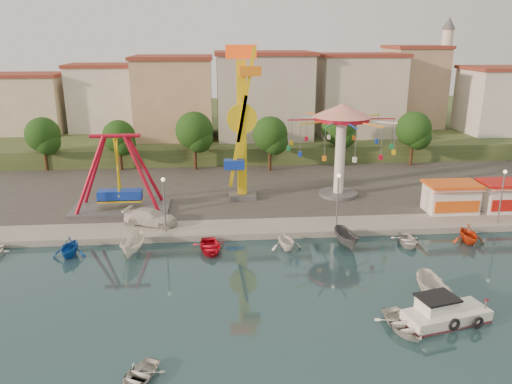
{
  "coord_description": "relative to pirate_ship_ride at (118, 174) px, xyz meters",
  "views": [
    {
      "loc": [
        -3.27,
        -30.36,
        17.96
      ],
      "look_at": [
        0.44,
        14.0,
        4.0
      ],
      "focal_mm": 35.0,
      "sensor_mm": 36.0,
      "label": 1
    }
  ],
  "objects": [
    {
      "name": "ground",
      "position": [
        13.25,
        -19.95,
        -4.39
      ],
      "size": [
        200.0,
        200.0,
        0.0
      ],
      "primitive_type": "plane",
      "color": "#122B33",
      "rests_on": "ground"
    },
    {
      "name": "quay_deck",
      "position": [
        13.25,
        42.05,
        -4.09
      ],
      "size": [
        200.0,
        100.0,
        0.6
      ],
      "primitive_type": "cube",
      "color": "#9E998E",
      "rests_on": "ground"
    },
    {
      "name": "asphalt_pad",
      "position": [
        13.25,
        10.05,
        -3.79
      ],
      "size": [
        90.0,
        28.0,
        0.01
      ],
      "primitive_type": "cube",
      "color": "#4C4944",
      "rests_on": "quay_deck"
    },
    {
      "name": "hill_terrace",
      "position": [
        13.25,
        47.05,
        -2.89
      ],
      "size": [
        200.0,
        60.0,
        3.0
      ],
      "primitive_type": "cube",
      "color": "#384C26",
      "rests_on": "ground"
    },
    {
      "name": "pirate_ship_ride",
      "position": [
        0.0,
        0.0,
        0.0
      ],
      "size": [
        10.0,
        5.0,
        8.0
      ],
      "color": "#59595E",
      "rests_on": "quay_deck"
    },
    {
      "name": "kamikaze_tower",
      "position": [
        12.98,
        2.82,
        4.21
      ],
      "size": [
        3.6,
        3.1,
        16.5
      ],
      "color": "#59595E",
      "rests_on": "quay_deck"
    },
    {
      "name": "wave_swinger",
      "position": [
        23.79,
        2.76,
        3.8
      ],
      "size": [
        11.6,
        11.6,
        10.4
      ],
      "color": "#59595E",
      "rests_on": "quay_deck"
    },
    {
      "name": "booth_left",
      "position": [
        34.0,
        -3.47,
        -2.23
      ],
      "size": [
        5.4,
        3.78,
        3.08
      ],
      "color": "white",
      "rests_on": "quay_deck"
    },
    {
      "name": "booth_mid",
      "position": [
        39.92,
        -3.47,
        -2.23
      ],
      "size": [
        5.4,
        3.78,
        3.08
      ],
      "color": "white",
      "rests_on": "quay_deck"
    },
    {
      "name": "lamp_post_1",
      "position": [
        5.25,
        -6.95,
        -1.29
      ],
      "size": [
        0.14,
        0.14,
        5.0
      ],
      "primitive_type": "cylinder",
      "color": "#59595E",
      "rests_on": "quay_deck"
    },
    {
      "name": "lamp_post_2",
      "position": [
        21.25,
        -6.95,
        -1.29
      ],
      "size": [
        0.14,
        0.14,
        5.0
      ],
      "primitive_type": "cylinder",
      "color": "#59595E",
      "rests_on": "quay_deck"
    },
    {
      "name": "lamp_post_3",
      "position": [
        37.25,
        -6.95,
        -1.29
      ],
      "size": [
        0.14,
        0.14,
        5.0
      ],
      "primitive_type": "cylinder",
      "color": "#59595E",
      "rests_on": "quay_deck"
    },
    {
      "name": "tree_0",
      "position": [
        -12.75,
        17.02,
        1.08
      ],
      "size": [
        4.6,
        4.6,
        7.19
      ],
      "color": "#382314",
      "rests_on": "quay_deck"
    },
    {
      "name": "tree_1",
      "position": [
        -2.75,
        16.29,
        0.81
      ],
      "size": [
        4.35,
        4.35,
        6.8
      ],
      "color": "#382314",
      "rests_on": "quay_deck"
    },
    {
      "name": "tree_2",
      "position": [
        7.25,
        15.85,
        1.52
      ],
      "size": [
        5.02,
        5.02,
        7.85
      ],
      "color": "#382314",
      "rests_on": "quay_deck"
    },
    {
      "name": "tree_3",
      "position": [
        17.25,
        14.41,
        1.16
      ],
      "size": [
        4.68,
        4.68,
        7.32
      ],
      "color": "#382314",
      "rests_on": "quay_deck"
    },
    {
      "name": "tree_4",
      "position": [
        27.25,
        17.4,
        1.35
      ],
      "size": [
        4.86,
        4.86,
        7.6
      ],
      "color": "#382314",
      "rests_on": "quay_deck"
    },
    {
      "name": "tree_5",
      "position": [
        37.25,
        15.58,
        1.31
      ],
      "size": [
        4.83,
        4.83,
        7.54
      ],
      "color": "#382314",
      "rests_on": "quay_deck"
    },
    {
      "name": "building_0",
      "position": [
        -20.12,
        26.11,
        4.54
      ],
      "size": [
        9.26,
        9.53,
        11.87
      ],
      "primitive_type": "cube",
      "color": "beige",
      "rests_on": "hill_terrace"
    },
    {
      "name": "building_1",
      "position": [
        -8.07,
        31.43,
        2.92
      ],
      "size": [
        12.33,
        9.01,
        8.63
      ],
      "primitive_type": "cube",
      "color": "silver",
      "rests_on": "hill_terrace"
    },
    {
      "name": "building_2",
      "position": [
        5.07,
        32.01,
        4.22
      ],
      "size": [
        11.95,
        9.28,
        11.23
      ],
      "primitive_type": "cube",
      "color": "tan",
      "rests_on": "hill_terrace"
    },
    {
      "name": "building_3",
      "position": [
        18.86,
        28.85,
        3.2
      ],
      "size": [
        12.59,
        10.5,
        9.2
      ],
      "primitive_type": "cube",
      "color": "beige",
      "rests_on": "hill_terrace"
    },
    {
      "name": "building_4",
      "position": [
        32.32,
        32.25,
        3.22
      ],
      "size": [
        10.75,
        9.23,
        9.24
      ],
      "primitive_type": "cube",
      "color": "beige",
      "rests_on": "hill_terrace"
    },
    {
      "name": "building_5",
      "position": [
        45.62,
        30.38,
        4.21
      ],
      "size": [
        12.77,
        10.96,
        11.21
      ],
      "primitive_type": "cube",
      "color": "tan",
      "rests_on": "hill_terrace"
    },
    {
      "name": "building_6",
      "position": [
        57.41,
        28.82,
        4.78
      ],
      "size": [
        8.23,
        8.98,
        12.36
      ],
      "primitive_type": "cube",
      "color": "silver",
      "rests_on": "hill_terrace"
    },
    {
      "name": "minaret",
      "position": [
        49.25,
        34.05,
        8.15
      ],
      "size": [
        2.8,
        2.8,
        18.0
      ],
      "color": "silver",
      "rests_on": "hill_terrace"
    },
    {
      "name": "cabin_motorboat",
      "position": [
        24.66,
        -22.73,
        -3.86
      ],
      "size": [
        6.0,
        3.44,
        1.99
      ],
      "rotation": [
        0.0,
        0.0,
        0.24
      ],
      "color": "white",
      "rests_on": "ground"
    },
    {
      "name": "rowboat_a",
      "position": [
        21.69,
        -23.4,
        -3.99
      ],
      "size": [
        3.45,
        4.35,
        0.81
      ],
      "primitive_type": "imported",
      "rotation": [
        0.0,
        0.0,
        0.18
      ],
      "color": "white",
      "rests_on": "ground"
    },
    {
      "name": "rowboat_b",
      "position": [
        5.5,
        -26.98,
        -4.08
      ],
      "size": [
        3.29,
        3.67,
        0.63
      ],
      "primitive_type": "imported",
      "rotation": [
        0.0,
        0.0,
        -0.46
      ],
      "color": "silver",
      "rests_on": "ground"
    },
    {
      "name": "skiff",
      "position": [
        25.09,
        -20.0,
        -3.54
      ],
      "size": [
        1.86,
        4.51,
        1.71
      ],
      "primitive_type": "imported",
      "rotation": [
        0.0,
        0.0,
        -0.04
      ],
      "color": "silver",
      "rests_on": "ground"
    },
    {
      "name": "van",
      "position": [
        3.62,
        -4.67,
        -3.05
      ],
      "size": [
        5.55,
        3.67,
        1.49
      ],
      "primitive_type": "imported",
      "rotation": [
        0.0,
        0.0,
        1.23
      ],
      "color": "silver",
      "rests_on": "quay_deck"
    },
    {
      "name": "moored_boat_1",
      "position": [
        -2.59,
        -10.15,
        -3.55
      ],
      "size": [
        2.98,
        3.39,
        1.69
      ],
      "primitive_type": "imported",
      "rotation": [
        0.0,
        0.0,
        -0.07
      ],
      "color": "#1450AF",
      "rests_on": "ground"
    },
    {
      "name": "moored_boat_2",
      "position": [
        2.72,
        -10.15,
        -3.59
      ],
      "size": [
        2.08,
        4.33,
        1.61
      ],
      "primitive_type": "imported",
      "rotation": [
        0.0,
        0.0,
        -0.13
      ],
      "color": "silver",
      "rests_on": "ground"
    },
    {
      "name": "moored_boat_3",
      "position": [
        9.31,
        -10.15,
        -3.99
      ],
      "size": [
        3.24,
        4.23,
        0.81
      ],
      "primitive_type": "imported",
      "rotation": [
        0.0,
        0.0,
        0.12
      ],
      "color": "red",
      "rests_on": "ground"
    },
    {
      "name": "moored_boat_4",
      "position": [
        15.99,
        -10.15,
        -3.58
      ],
      "size": [
        3.21,
        3.54,
        1.63
      ],
      "primitive_type": "imported",
      "rotation": [
        0.0,
        0.0,
        0.19
      ],
      "color": "white",
      "rests_on": "ground"
    },
    {
      "name": "moored_boat_5",
      "position": [
        21.41,
        -10.15,
        -3.62
      ],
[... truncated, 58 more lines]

